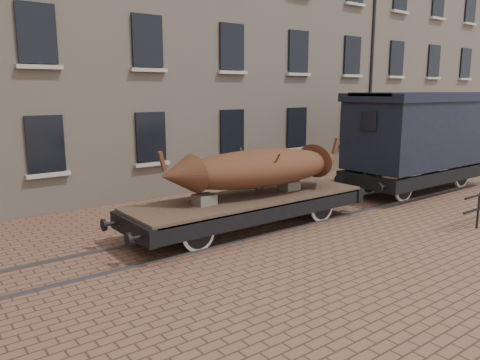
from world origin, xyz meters
TOP-DOWN VIEW (x-y plane):
  - ground at (0.00, 0.00)m, footprint 90.00×90.00m
  - warehouse_cream at (3.00, 9.99)m, footprint 40.00×10.19m
  - rail_track at (0.00, 0.00)m, footprint 30.00×1.52m
  - flatcar_wagon at (-2.08, 0.00)m, footprint 7.82×2.12m
  - iron_boat at (-1.75, 0.00)m, footprint 5.89×2.03m
  - goods_van at (6.08, -0.00)m, footprint 7.17×2.61m

SIDE VIEW (x-z plane):
  - ground at x=0.00m, z-range 0.00..0.00m
  - rail_track at x=0.00m, z-range 0.00..0.06m
  - flatcar_wagon at x=-2.08m, z-range 0.15..1.33m
  - iron_boat at x=-1.75m, z-range 0.96..2.40m
  - goods_van at x=6.08m, z-range 0.47..4.18m
  - warehouse_cream at x=3.00m, z-range 0.00..14.00m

